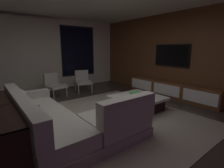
{
  "coord_description": "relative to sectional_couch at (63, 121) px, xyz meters",
  "views": [
    {
      "loc": [
        -2.0,
        -2.9,
        1.58
      ],
      "look_at": [
        0.6,
        0.4,
        0.68
      ],
      "focal_mm": 26.92,
      "sensor_mm": 36.0,
      "label": 1
    }
  ],
  "objects": [
    {
      "name": "floor",
      "position": [
        0.96,
        0.14,
        -0.29
      ],
      "size": [
        9.2,
        9.2,
        0.0
      ],
      "primitive_type": "plane",
      "color": "#332B26"
    },
    {
      "name": "back_wall_with_window",
      "position": [
        0.9,
        3.76,
        1.05
      ],
      "size": [
        6.6,
        0.3,
        2.7
      ],
      "color": "silver",
      "rests_on": "floor"
    },
    {
      "name": "media_wall",
      "position": [
        4.02,
        0.14,
        1.06
      ],
      "size": [
        0.12,
        7.8,
        2.7
      ],
      "color": "brown",
      "rests_on": "floor"
    },
    {
      "name": "area_rug",
      "position": [
        1.31,
        0.04,
        -0.28
      ],
      "size": [
        3.2,
        3.8,
        0.01
      ],
      "primitive_type": "cube",
      "color": "gray",
      "rests_on": "floor"
    },
    {
      "name": "sectional_couch",
      "position": [
        0.0,
        0.0,
        0.0
      ],
      "size": [
        1.98,
        2.5,
        0.82
      ],
      "color": "gray",
      "rests_on": "floor"
    },
    {
      "name": "coffee_table",
      "position": [
        2.05,
        0.1,
        -0.1
      ],
      "size": [
        1.16,
        1.16,
        0.36
      ],
      "color": "black",
      "rests_on": "floor"
    },
    {
      "name": "book_stack_on_coffee_table",
      "position": [
        2.07,
        0.19,
        0.12
      ],
      "size": [
        0.3,
        0.2,
        0.1
      ],
      "color": "tan",
      "rests_on": "coffee_table"
    },
    {
      "name": "accent_chair_near_window",
      "position": [
        1.86,
        2.66,
        0.14
      ],
      "size": [
        0.67,
        0.68,
        0.78
      ],
      "color": "#B2ADA0",
      "rests_on": "floor"
    },
    {
      "name": "accent_chair_by_curtain",
      "position": [
        0.78,
        2.62,
        0.14
      ],
      "size": [
        0.65,
        0.67,
        0.78
      ],
      "color": "#B2ADA0",
      "rests_on": "floor"
    },
    {
      "name": "media_console",
      "position": [
        3.73,
        0.19,
        -0.04
      ],
      "size": [
        0.46,
        3.1,
        0.52
      ],
      "color": "brown",
      "rests_on": "floor"
    },
    {
      "name": "mounted_tv",
      "position": [
        3.91,
        0.39,
        1.06
      ],
      "size": [
        0.05,
        1.22,
        0.71
      ],
      "color": "black"
    },
    {
      "name": "console_table_behind_couch",
      "position": [
        -0.91,
        0.13,
        0.13
      ],
      "size": [
        0.4,
        2.1,
        0.74
      ],
      "color": "black",
      "rests_on": "floor"
    }
  ]
}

